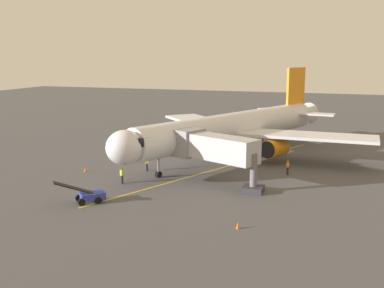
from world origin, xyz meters
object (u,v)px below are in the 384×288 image
safety_cone_nose_left (85,169)px  safety_cone_nose_right (238,225)px  ground_crew_marshaller (147,164)px  airplane (235,128)px  ground_crew_wing_walker (288,167)px  jet_bridge (210,147)px  ground_crew_loader (122,175)px  belt_loader_near_nose (89,195)px

safety_cone_nose_left → safety_cone_nose_right: bearing=150.9°
ground_crew_marshaller → safety_cone_nose_right: ground_crew_marshaller is taller
airplane → ground_crew_wing_walker: 10.80m
jet_bridge → ground_crew_loader: bearing=22.9°
airplane → belt_loader_near_nose: 24.45m
belt_loader_near_nose → safety_cone_nose_left: belt_loader_near_nose is taller
ground_crew_wing_walker → safety_cone_nose_left: ground_crew_wing_walker is taller
belt_loader_near_nose → airplane: bearing=-109.5°
jet_bridge → ground_crew_loader: (8.62, 3.65, -2.88)m
ground_crew_wing_walker → ground_crew_loader: 18.66m
jet_bridge → safety_cone_nose_right: (-6.03, 12.30, -3.49)m
airplane → ground_crew_wing_walker: (-7.88, 6.70, -3.12)m
airplane → ground_crew_marshaller: size_ratio=22.37×
jet_bridge → ground_crew_wing_walker: bearing=-142.3°
ground_crew_loader → safety_cone_nose_left: size_ratio=3.11×
jet_bridge → safety_cone_nose_right: 14.13m
ground_crew_wing_walker → safety_cone_nose_left: (22.46, 6.37, -0.61)m
jet_bridge → belt_loader_near_nose: size_ratio=2.69×
safety_cone_nose_right → jet_bridge: bearing=-63.9°
belt_loader_near_nose → jet_bridge: bearing=-129.3°
airplane → jet_bridge: bearing=91.9°
airplane → belt_loader_near_nose: bearing=70.5°
jet_bridge → belt_loader_near_nose: (8.48, 10.36, -3.05)m
ground_crew_wing_walker → jet_bridge: bearing=37.7°
safety_cone_nose_left → belt_loader_near_nose: bearing=123.6°
ground_crew_loader → safety_cone_nose_right: (-14.65, 8.65, -0.61)m
jet_bridge → ground_crew_marshaller: size_ratio=6.53×
airplane → ground_crew_marshaller: bearing=52.5°
airplane → ground_crew_wing_walker: airplane is taller
ground_crew_wing_walker → safety_cone_nose_left: bearing=15.8°
ground_crew_marshaller → safety_cone_nose_left: ground_crew_marshaller is taller
safety_cone_nose_right → ground_crew_marshaller: bearing=-45.0°
airplane → ground_crew_wing_walker: bearing=139.6°
airplane → safety_cone_nose_left: (14.58, 13.07, -3.73)m
ground_crew_marshaller → airplane: bearing=-127.5°
ground_crew_wing_walker → ground_crew_marshaller: bearing=13.1°
ground_crew_marshaller → safety_cone_nose_right: size_ratio=3.11×
jet_bridge → ground_crew_marshaller: 9.09m
safety_cone_nose_left → safety_cone_nose_right: 24.06m
jet_bridge → safety_cone_nose_right: bearing=116.1°
safety_cone_nose_right → belt_loader_near_nose: bearing=-7.6°
airplane → ground_crew_loader: 18.37m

